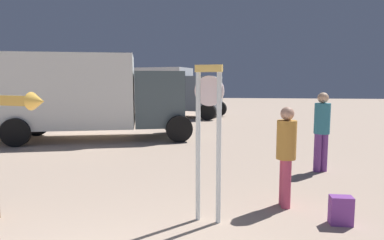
{
  "coord_description": "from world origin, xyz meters",
  "views": [
    {
      "loc": [
        1.25,
        -2.15,
        2.03
      ],
      "look_at": [
        0.36,
        5.05,
        1.2
      ],
      "focal_mm": 31.32,
      "sensor_mm": 36.0,
      "label": 1
    }
  ],
  "objects_px": {
    "arrow_sign": "(9,127)",
    "person_distant": "(322,128)",
    "box_truck_near": "(80,93)",
    "standing_clock": "(209,127)",
    "backpack": "(341,210)",
    "box_truck_far": "(158,90)",
    "person_near_clock": "(286,151)"
  },
  "relations": [
    {
      "from": "standing_clock",
      "to": "box_truck_far",
      "type": "relative_size",
      "value": 0.3
    },
    {
      "from": "person_near_clock",
      "to": "box_truck_near",
      "type": "xyz_separation_m",
      "value": [
        -6.19,
        5.72,
        0.71
      ]
    },
    {
      "from": "person_distant",
      "to": "box_truck_near",
      "type": "bearing_deg",
      "value": 154.96
    },
    {
      "from": "backpack",
      "to": "person_distant",
      "type": "xyz_separation_m",
      "value": [
        0.44,
        2.92,
        0.8
      ]
    },
    {
      "from": "standing_clock",
      "to": "box_truck_far",
      "type": "height_order",
      "value": "box_truck_far"
    },
    {
      "from": "person_near_clock",
      "to": "person_distant",
      "type": "bearing_deg",
      "value": 63.9
    },
    {
      "from": "person_near_clock",
      "to": "box_truck_near",
      "type": "distance_m",
      "value": 8.46
    },
    {
      "from": "arrow_sign",
      "to": "person_distant",
      "type": "relative_size",
      "value": 1.16
    },
    {
      "from": "person_distant",
      "to": "arrow_sign",
      "type": "bearing_deg",
      "value": -146.07
    },
    {
      "from": "person_distant",
      "to": "box_truck_far",
      "type": "bearing_deg",
      "value": 118.68
    },
    {
      "from": "person_distant",
      "to": "box_truck_near",
      "type": "height_order",
      "value": "box_truck_near"
    },
    {
      "from": "standing_clock",
      "to": "box_truck_far",
      "type": "xyz_separation_m",
      "value": [
        -4.04,
        14.68,
        0.17
      ]
    },
    {
      "from": "arrow_sign",
      "to": "box_truck_near",
      "type": "distance_m",
      "value": 7.21
    },
    {
      "from": "standing_clock",
      "to": "backpack",
      "type": "height_order",
      "value": "standing_clock"
    },
    {
      "from": "backpack",
      "to": "box_truck_far",
      "type": "distance_m",
      "value": 15.78
    },
    {
      "from": "standing_clock",
      "to": "person_distant",
      "type": "xyz_separation_m",
      "value": [
        2.33,
        3.04,
        -0.38
      ]
    },
    {
      "from": "standing_clock",
      "to": "backpack",
      "type": "xyz_separation_m",
      "value": [
        1.89,
        0.12,
        -1.18
      ]
    },
    {
      "from": "backpack",
      "to": "person_near_clock",
      "type": "bearing_deg",
      "value": 137.97
    },
    {
      "from": "person_near_clock",
      "to": "box_truck_near",
      "type": "height_order",
      "value": "box_truck_near"
    },
    {
      "from": "person_near_clock",
      "to": "person_distant",
      "type": "xyz_separation_m",
      "value": [
        1.13,
        2.3,
        0.09
      ]
    },
    {
      "from": "arrow_sign",
      "to": "backpack",
      "type": "distance_m",
      "value": 4.85
    },
    {
      "from": "box_truck_near",
      "to": "box_truck_far",
      "type": "bearing_deg",
      "value": 83.42
    },
    {
      "from": "standing_clock",
      "to": "backpack",
      "type": "bearing_deg",
      "value": 3.5
    },
    {
      "from": "standing_clock",
      "to": "arrow_sign",
      "type": "distance_m",
      "value": 2.81
    },
    {
      "from": "box_truck_near",
      "to": "box_truck_far",
      "type": "xyz_separation_m",
      "value": [
        0.95,
        8.22,
        -0.06
      ]
    },
    {
      "from": "box_truck_near",
      "to": "person_distant",
      "type": "bearing_deg",
      "value": -25.04
    },
    {
      "from": "box_truck_near",
      "to": "standing_clock",
      "type": "bearing_deg",
      "value": -52.33
    },
    {
      "from": "backpack",
      "to": "box_truck_near",
      "type": "distance_m",
      "value": 9.46
    },
    {
      "from": "arrow_sign",
      "to": "box_truck_far",
      "type": "height_order",
      "value": "box_truck_far"
    },
    {
      "from": "box_truck_far",
      "to": "person_near_clock",
      "type": "bearing_deg",
      "value": -69.4
    },
    {
      "from": "backpack",
      "to": "box_truck_far",
      "type": "bearing_deg",
      "value": 112.15
    },
    {
      "from": "arrow_sign",
      "to": "box_truck_near",
      "type": "xyz_separation_m",
      "value": [
        -2.2,
        6.86,
        0.22
      ]
    }
  ]
}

